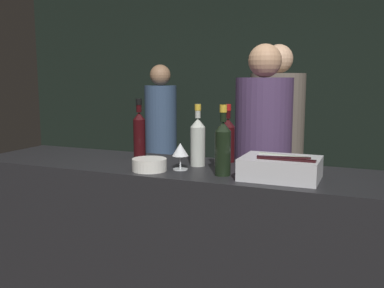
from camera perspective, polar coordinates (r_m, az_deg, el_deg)
wall_back_chalkboard at (r=4.59m, az=11.74°, el=7.23°), size 6.40×0.06×2.80m
bar_counter at (r=2.46m, az=-0.28°, el=-14.90°), size 2.55×0.60×1.03m
ice_bin_with_bottles at (r=2.05m, az=11.84°, el=-3.01°), size 0.36×0.27×0.11m
bowl_white at (r=2.21m, az=-5.69°, el=-2.70°), size 0.18×0.18×0.06m
wine_glass at (r=2.21m, az=-1.58°, el=-0.87°), size 0.09×0.09×0.14m
red_wine_bottle_black_foil at (r=2.55m, az=-7.03°, el=1.48°), size 0.07×0.07×0.35m
champagne_bottle at (r=2.08m, az=4.14°, el=-0.28°), size 0.08×0.08×0.35m
red_wine_bottle_tall at (r=2.43m, az=4.80°, el=0.74°), size 0.08×0.08×0.33m
rose_wine_bottle at (r=2.31m, az=0.78°, el=0.51°), size 0.08×0.08×0.34m
person_in_hoodie at (r=2.81m, az=9.38°, el=-2.55°), size 0.36×0.36×1.72m
person_blond_tee at (r=3.28m, az=11.12°, el=-0.81°), size 0.40×0.40×1.75m
person_grey_polo at (r=4.42m, az=-4.17°, el=1.13°), size 0.33×0.33×1.64m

